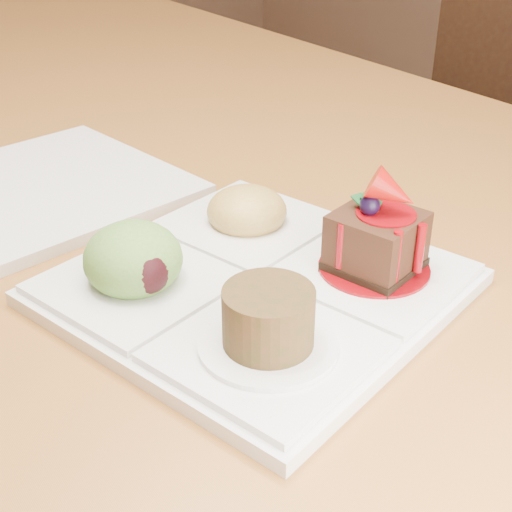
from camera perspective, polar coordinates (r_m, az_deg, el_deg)
ground at (r=1.49m, az=-10.95°, el=-16.49°), size 6.00×6.00×0.00m
dining_table at (r=1.11m, az=-14.30°, el=8.85°), size 1.00×1.80×0.75m
chair_right at (r=1.49m, az=18.45°, el=5.47°), size 0.47×0.47×0.86m
sampler_plate at (r=0.57m, az=-0.48°, el=-1.13°), size 0.34×0.34×0.11m
second_plate at (r=0.78m, az=-16.62°, el=5.19°), size 0.29×0.29×0.01m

